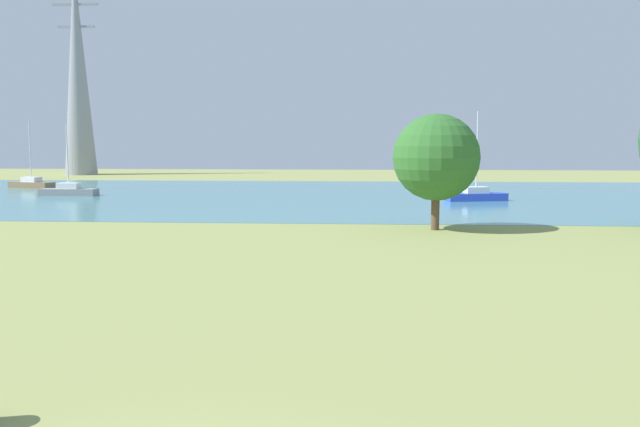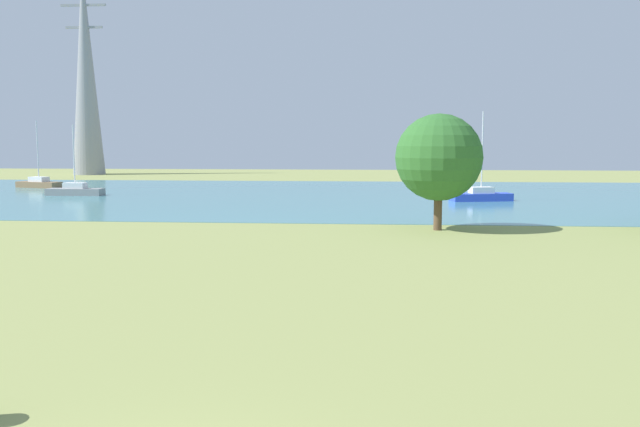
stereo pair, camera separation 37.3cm
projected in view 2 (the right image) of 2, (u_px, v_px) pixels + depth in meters
name	position (u px, v px, depth m)	size (l,w,h in m)	color
ground_plane	(311.00, 246.00, 29.85)	(160.00, 160.00, 0.00)	#8C9351
water_surface	(341.00, 195.00, 57.59)	(140.00, 40.00, 0.02)	teal
sailboat_blue	(481.00, 195.00, 52.08)	(5.02, 2.58, 7.01)	blue
sailboat_gray	(75.00, 190.00, 57.39)	(4.82, 1.58, 6.12)	gray
sailboat_brown	(39.00, 183.00, 66.91)	(5.03, 2.86, 6.72)	brown
tree_east_near	(439.00, 158.00, 34.76)	(4.60, 4.60, 6.16)	brown
electricity_pylon	(86.00, 70.00, 92.28)	(6.40, 4.40, 29.30)	gray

